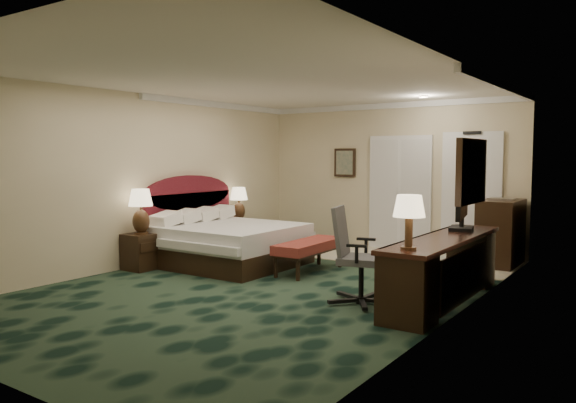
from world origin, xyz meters
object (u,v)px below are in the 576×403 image
Objects in this scene: desk at (443,270)px; lamp_near at (141,212)px; bed_bench at (309,256)px; tv at (462,201)px; minibar at (501,233)px; desk_chair at (361,255)px; nightstand_far at (239,234)px; lamp_far at (239,204)px; bed at (230,245)px; nightstand_near at (142,251)px.

lamp_near is at bearing -170.64° from desk.
tv is (2.21, 0.14, 0.92)m from bed_bench.
desk_chair is at bearing -102.85° from minibar.
bed_bench is (2.23, -1.08, -0.03)m from nightstand_far.
lamp_far is (0.01, -0.01, 0.57)m from nightstand_far.
nightstand_far is at bearing 133.38° from desk_chair.
desk_chair is 3.40m from minibar.
lamp_near is at bearing 166.60° from desk_chair.
desk_chair is (1.46, -1.17, 0.33)m from bed_bench.
bed is at bearing 146.21° from desk_chair.
lamp_near is 1.10× the size of lamp_far.
minibar is at bearing 37.89° from lamp_near.
desk is (4.45, -1.62, -0.45)m from lamp_far.
bed_bench is at bearing 30.37° from lamp_near.
desk_chair reaches higher than minibar.
tv is at bearing 17.57° from nightstand_near.
desk is at bearing -5.29° from bed.
nightstand_near is 0.53× the size of minibar.
bed is 1.64m from lamp_far.
tv reaches higher than bed.
lamp_far is 0.60× the size of minibar.
desk_chair reaches higher than bed_bench.
bed is at bearing -172.42° from bed_bench.
lamp_far is at bearing -61.73° from nightstand_far.
desk is at bearing -16.09° from bed_bench.
lamp_near is at bearing -89.44° from lamp_far.
lamp_near is 4.65m from tv.
lamp_far reaches higher than desk_chair.
nightstand_near reaches higher than bed_bench.
desk is at bearing -89.70° from minibar.
desk is 2.75× the size of tv.
nightstand_far is at bearing 159.85° from desk.
desk_chair is (3.66, 0.12, -0.32)m from lamp_near.
minibar is (4.44, 3.41, 0.25)m from nightstand_near.
lamp_far is 0.45× the size of bed_bench.
nightstand_far is 4.63m from tv.
bed is 2.96× the size of lamp_near.
lamp_far is 4.31m from desk_chair.
nightstand_far is at bearing 156.17° from tv.
tv is at bearing 1.68° from bed_bench.
bed is 1.37m from bed_bench.
desk reaches higher than nightstand_far.
tv is 2.10m from minibar.
minibar reaches higher than bed.
lamp_far is at bearing 124.02° from bed.
bed is 3.25× the size of lamp_far.
nightstand_near is 0.80× the size of lamp_near.
minibar is (3.57, 2.37, 0.20)m from bed.
tv is (4.44, -0.92, 0.32)m from lamp_far.
lamp_near is 2.63m from bed_bench.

